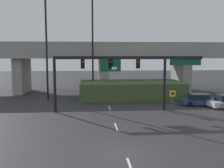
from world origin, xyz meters
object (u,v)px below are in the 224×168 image
object	(u,v)px
signal_gantry	(123,67)
speed_limit_sign	(172,98)
parked_sedan_near_right	(200,100)
highway_light_pole_near	(47,47)
highway_light_pole_far	(93,35)

from	to	relation	value
signal_gantry	speed_limit_sign	world-z (taller)	signal_gantry
parked_sedan_near_right	highway_light_pole_near	bearing A→B (deg)	175.39
highway_light_pole_far	signal_gantry	bearing A→B (deg)	-72.67
signal_gantry	highway_light_pole_far	distance (m)	11.03
signal_gantry	highway_light_pole_near	xyz separation A→B (m)	(-8.90, 7.09, 2.15)
highway_light_pole_near	highway_light_pole_far	xyz separation A→B (m)	(5.83, 2.75, 1.78)
signal_gantry	parked_sedan_near_right	distance (m)	10.40
highway_light_pole_far	speed_limit_sign	bearing A→B (deg)	-54.71
speed_limit_sign	highway_light_pole_far	size ratio (longest dim) A/B	0.14
speed_limit_sign	parked_sedan_near_right	size ratio (longest dim) A/B	0.52
speed_limit_sign	highway_light_pole_near	distance (m)	16.94
signal_gantry	speed_limit_sign	bearing A→B (deg)	-15.26
speed_limit_sign	parked_sedan_near_right	xyz separation A→B (m)	(4.46, 3.68, -0.90)
parked_sedan_near_right	speed_limit_sign	bearing A→B (deg)	-130.53
highway_light_pole_near	parked_sedan_near_right	size ratio (longest dim) A/B	2.84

